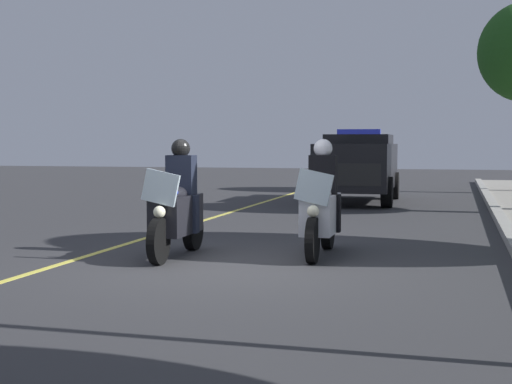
# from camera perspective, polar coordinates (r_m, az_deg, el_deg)

# --- Properties ---
(ground_plane) EXTENTS (80.00, 80.00, 0.00)m
(ground_plane) POSITION_cam_1_polar(r_m,az_deg,el_deg) (10.32, -2.32, -5.56)
(ground_plane) COLOR #333335
(lane_stripe_center) EXTENTS (48.00, 0.12, 0.01)m
(lane_stripe_center) POSITION_cam_1_polar(r_m,az_deg,el_deg) (11.17, -13.34, -4.93)
(lane_stripe_center) COLOR #E0D14C
(lane_stripe_center) RESTS_ON ground
(police_motorcycle_lead_left) EXTENTS (2.14, 0.57, 1.72)m
(police_motorcycle_lead_left) POSITION_cam_1_polar(r_m,az_deg,el_deg) (11.10, -5.95, -1.28)
(police_motorcycle_lead_left) COLOR black
(police_motorcycle_lead_left) RESTS_ON ground
(police_motorcycle_lead_right) EXTENTS (2.14, 0.57, 1.72)m
(police_motorcycle_lead_right) POSITION_cam_1_polar(r_m,az_deg,el_deg) (11.20, 4.90, -1.23)
(police_motorcycle_lead_right) COLOR black
(police_motorcycle_lead_right) RESTS_ON ground
(police_suv) EXTENTS (4.95, 2.17, 2.05)m
(police_suv) POSITION_cam_1_polar(r_m,az_deg,el_deg) (21.42, 7.69, 2.06)
(police_suv) COLOR black
(police_suv) RESTS_ON ground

